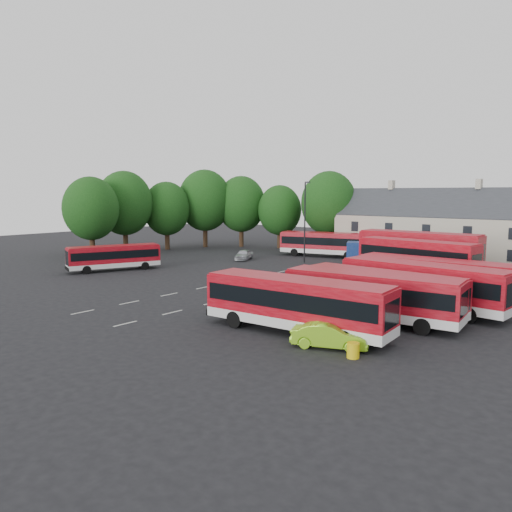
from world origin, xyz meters
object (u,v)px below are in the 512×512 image
object	(u,v)px
bus_row_a	(297,301)
bus_dd_south	(417,261)
box_truck	(381,252)
lime_car	(330,335)
bus_west	(114,256)
silver_car	(244,255)
lamppost	(305,220)
grit_bin	(353,350)

from	to	relation	value
bus_row_a	bus_dd_south	distance (m)	18.36
box_truck	lime_car	size ratio (longest dim) A/B	1.77
bus_row_a	bus_west	bearing A→B (deg)	161.55
silver_car	lamppost	distance (m)	9.03
box_truck	lime_car	xyz separation A→B (m)	(10.86, -28.87, -1.07)
bus_dd_south	bus_west	world-z (taller)	bus_dd_south
lamppost	silver_car	bearing A→B (deg)	-158.49
bus_west	lamppost	xyz separation A→B (m)	(12.47, 18.43, 3.56)
silver_car	lime_car	world-z (taller)	lime_car
silver_car	bus_row_a	bearing A→B (deg)	-68.12
bus_west	silver_car	xyz separation A→B (m)	(5.21, 15.57, -0.97)
box_truck	grit_bin	size ratio (longest dim) A/B	9.29
bus_row_a	lime_car	world-z (taller)	bus_row_a
box_truck	silver_car	world-z (taller)	box_truck
bus_dd_south	bus_west	xyz separation A→B (m)	(-29.41, -10.87, -0.80)
bus_dd_south	bus_west	distance (m)	31.36
bus_row_a	bus_dd_south	world-z (taller)	bus_dd_south
bus_west	lime_car	world-z (taller)	bus_west
box_truck	grit_bin	world-z (taller)	box_truck
bus_row_a	lamppost	size ratio (longest dim) A/B	1.23
bus_row_a	grit_bin	bearing A→B (deg)	-25.31
bus_dd_south	lime_car	world-z (taller)	bus_dd_south
bus_dd_south	silver_car	bearing A→B (deg)	176.67
grit_bin	lamppost	world-z (taller)	lamppost
box_truck	silver_car	size ratio (longest dim) A/B	1.89
bus_row_a	grit_bin	size ratio (longest dim) A/B	14.88
bus_west	lamppost	size ratio (longest dim) A/B	1.01
bus_row_a	silver_car	distance (m)	33.41
box_truck	silver_car	xyz separation A→B (m)	(-16.34, -4.64, -1.09)
grit_bin	box_truck	bearing A→B (deg)	113.20
bus_west	lime_car	distance (m)	33.56
bus_dd_south	grit_bin	size ratio (longest dim) A/B	13.33
bus_row_a	bus_west	xyz separation A→B (m)	(-29.36, 7.49, -0.36)
bus_dd_south	lamppost	xyz separation A→B (m)	(-16.94, 7.57, 2.76)
box_truck	silver_car	bearing A→B (deg)	171.32
bus_dd_south	bus_west	size ratio (longest dim) A/B	1.09
bus_dd_south	lime_car	distance (m)	19.83
bus_dd_south	box_truck	world-z (taller)	bus_dd_south
bus_dd_south	lime_car	xyz separation A→B (m)	(3.00, -19.53, -1.76)
bus_dd_south	silver_car	distance (m)	24.72
grit_bin	bus_dd_south	bearing A→B (deg)	103.38
lime_car	bus_row_a	bearing A→B (deg)	46.85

